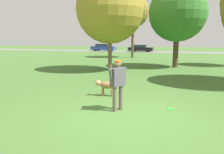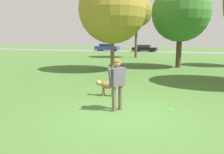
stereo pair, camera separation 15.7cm
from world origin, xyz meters
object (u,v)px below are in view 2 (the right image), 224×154
object	(u,v)px
person	(117,81)
parked_car_blue	(107,47)
tree_far_left	(137,12)
parked_car_black	(144,48)
tree_near_left	(112,10)
dog	(106,85)
frisbee	(170,109)
tree_mid_center	(181,13)

from	to	relation	value
person	parked_car_blue	size ratio (longest dim) A/B	0.34
tree_far_left	parked_car_black	bearing A→B (deg)	95.94
parked_car_black	tree_near_left	bearing A→B (deg)	-83.15
parked_car_black	dog	bearing A→B (deg)	-80.58
frisbee	tree_far_left	world-z (taller)	tree_far_left
frisbee	tree_far_left	size ratio (longest dim) A/B	0.03
person	frisbee	xyz separation A→B (m)	(1.56, 0.58, -0.92)
frisbee	tree_far_left	bearing A→B (deg)	105.79
frisbee	tree_near_left	xyz separation A→B (m)	(-4.53, 7.72, 4.16)
parked_car_blue	tree_far_left	bearing A→B (deg)	-55.26
frisbee	tree_mid_center	bearing A→B (deg)	91.00
dog	tree_mid_center	size ratio (longest dim) A/B	0.15
tree_mid_center	tree_near_left	bearing A→B (deg)	-142.27
tree_mid_center	frisbee	bearing A→B (deg)	-89.00
person	parked_car_blue	bearing A→B (deg)	52.23
parked_car_blue	parked_car_black	world-z (taller)	parked_car_blue
person	frisbee	distance (m)	1.90
dog	parked_car_blue	xyz separation A→B (m)	(-11.53, 31.60, 0.27)
person	parked_car_black	xyz separation A→B (m)	(-5.21, 32.81, -0.31)
tree_far_left	parked_car_blue	world-z (taller)	tree_far_left
person	frisbee	bearing A→B (deg)	-37.97
dog	parked_car_blue	bearing A→B (deg)	-77.94
person	tree_mid_center	bearing A→B (deg)	24.93
frisbee	tree_near_left	bearing A→B (deg)	120.44
tree_near_left	frisbee	bearing A→B (deg)	-59.56
person	parked_car_black	bearing A→B (deg)	40.66
person	tree_mid_center	distance (m)	12.18
tree_near_left	parked_car_blue	world-z (taller)	tree_near_left
parked_car_black	tree_far_left	bearing A→B (deg)	-82.43
parked_car_blue	parked_car_black	size ratio (longest dim) A/B	1.06
dog	frisbee	size ratio (longest dim) A/B	4.47
tree_near_left	person	bearing A→B (deg)	-70.31
dog	tree_mid_center	distance (m)	11.01
dog	parked_car_blue	size ratio (longest dim) A/B	0.21
dog	tree_mid_center	bearing A→B (deg)	-110.86
person	frisbee	world-z (taller)	person
person	tree_near_left	bearing A→B (deg)	51.32
person	tree_mid_center	world-z (taller)	tree_mid_center
dog	tree_near_left	bearing A→B (deg)	-81.17
person	tree_far_left	bearing A→B (deg)	42.68
frisbee	parked_car_blue	bearing A→B (deg)	113.30
tree_mid_center	parked_car_black	world-z (taller)	tree_mid_center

